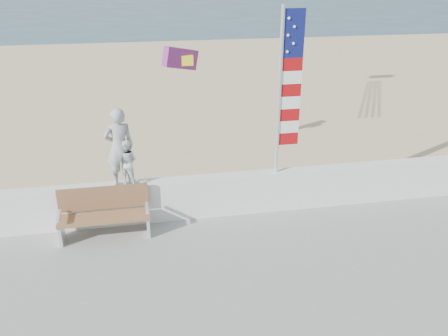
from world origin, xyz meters
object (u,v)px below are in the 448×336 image
(flag, at_px, (286,86))
(child, at_px, (127,162))
(bench, at_px, (104,212))
(adult, at_px, (119,147))

(flag, bearing_deg, child, 180.00)
(flag, bearing_deg, bench, -173.24)
(adult, xyz_separation_m, flag, (3.44, -0.00, 1.10))
(bench, bearing_deg, flag, 6.76)
(child, bearing_deg, flag, -158.52)
(adult, bearing_deg, child, 169.15)
(adult, bearing_deg, bench, 38.06)
(adult, bearing_deg, flag, 169.15)
(child, relative_size, bench, 0.54)
(adult, height_order, bench, adult)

